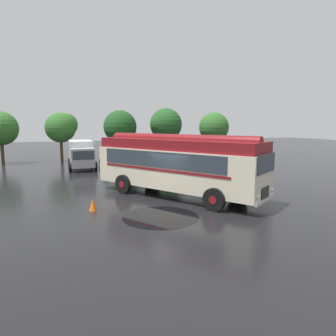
{
  "coord_description": "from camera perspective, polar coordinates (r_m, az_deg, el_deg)",
  "views": [
    {
      "loc": [
        -5.26,
        -14.67,
        4.03
      ],
      "look_at": [
        0.4,
        2.31,
        1.4
      ],
      "focal_mm": 32.0,
      "sensor_mm": 36.0,
      "label": 1
    }
  ],
  "objects": [
    {
      "name": "tree_centre",
      "position": [
        35.12,
        -9.24,
        7.67
      ],
      "size": [
        3.79,
        3.79,
        5.62
      ],
      "color": "#4C3823",
      "rests_on": "ground"
    },
    {
      "name": "vintage_bus",
      "position": [
        16.62,
        1.67,
        0.97
      ],
      "size": [
        7.69,
        9.71,
        3.49
      ],
      "color": "beige",
      "rests_on": "ground"
    },
    {
      "name": "tree_right_of_centre",
      "position": [
        36.08,
        -0.58,
        8.32
      ],
      "size": [
        3.87,
        3.84,
        5.92
      ],
      "color": "#4C3823",
      "rests_on": "ground"
    },
    {
      "name": "car_mid_right",
      "position": [
        29.57,
        -0.25,
        2.18
      ],
      "size": [
        2.13,
        4.28,
        1.66
      ],
      "color": "black",
      "rests_on": "ground"
    },
    {
      "name": "ground_plane",
      "position": [
        16.1,
        1.27,
        -6.14
      ],
      "size": [
        120.0,
        120.0,
        0.0
      ],
      "primitive_type": "plane",
      "color": "black"
    },
    {
      "name": "traffic_cone",
      "position": [
        14.6,
        -14.13,
        -6.81
      ],
      "size": [
        0.36,
        0.36,
        0.55
      ],
      "primitive_type": "cone",
      "color": "orange",
      "rests_on": "ground"
    },
    {
      "name": "box_van",
      "position": [
        28.64,
        -16.2,
        2.69
      ],
      "size": [
        2.39,
        5.8,
        2.5
      ],
      "color": "silver",
      "rests_on": "ground"
    },
    {
      "name": "tree_left_of_centre",
      "position": [
        34.3,
        -19.51,
        7.42
      ],
      "size": [
        3.41,
        3.2,
        5.26
      ],
      "color": "#4C3823",
      "rests_on": "ground"
    },
    {
      "name": "puddle_patch",
      "position": [
        13.29,
        -1.43,
        -9.29
      ],
      "size": [
        3.37,
        3.37,
        0.01
      ],
      "primitive_type": "cylinder",
      "color": "black",
      "rests_on": "ground"
    },
    {
      "name": "tree_far_right",
      "position": [
        38.96,
        8.72,
        7.74
      ],
      "size": [
        3.78,
        3.78,
        5.52
      ],
      "color": "#4C3823",
      "rests_on": "ground"
    },
    {
      "name": "car_near_left",
      "position": [
        28.7,
        -10.4,
        1.86
      ],
      "size": [
        2.39,
        4.39,
        1.66
      ],
      "color": "#B7BABF",
      "rests_on": "ground"
    },
    {
      "name": "car_mid_left",
      "position": [
        28.66,
        -5.5,
        1.95
      ],
      "size": [
        2.34,
        4.38,
        1.66
      ],
      "color": "#144C28",
      "rests_on": "ground"
    }
  ]
}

